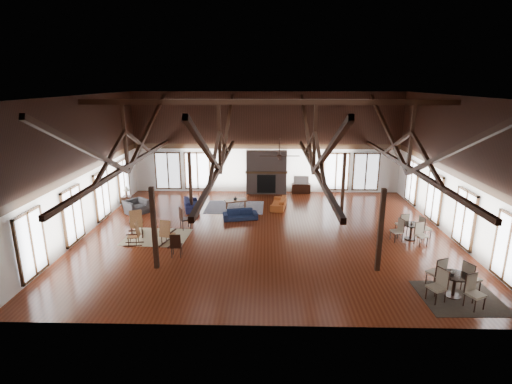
{
  "coord_description": "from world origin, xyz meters",
  "views": [
    {
      "loc": [
        -0.04,
        -16.71,
        6.59
      ],
      "look_at": [
        -0.48,
        1.0,
        1.64
      ],
      "focal_mm": 28.0,
      "sensor_mm": 36.0,
      "label": 1
    }
  ],
  "objects_px": {
    "coffee_table": "(236,201)",
    "armchair": "(136,207)",
    "sofa_navy_front": "(240,215)",
    "cafe_table_near": "(455,281)",
    "sofa_orange": "(279,203)",
    "sofa_navy_left": "(192,204)",
    "tv_console": "(301,188)",
    "cafe_table_far": "(411,229)"
  },
  "relations": [
    {
      "from": "armchair",
      "to": "cafe_table_near",
      "type": "bearing_deg",
      "value": -82.07
    },
    {
      "from": "coffee_table",
      "to": "armchair",
      "type": "relative_size",
      "value": 1.21
    },
    {
      "from": "coffee_table",
      "to": "tv_console",
      "type": "bearing_deg",
      "value": 19.66
    },
    {
      "from": "sofa_navy_front",
      "to": "cafe_table_near",
      "type": "relative_size",
      "value": 0.84
    },
    {
      "from": "cafe_table_far",
      "to": "sofa_navy_front",
      "type": "bearing_deg",
      "value": 162.43
    },
    {
      "from": "sofa_navy_front",
      "to": "sofa_navy_left",
      "type": "relative_size",
      "value": 0.92
    },
    {
      "from": "sofa_navy_front",
      "to": "cafe_table_near",
      "type": "distance_m",
      "value": 10.12
    },
    {
      "from": "sofa_navy_left",
      "to": "cafe_table_far",
      "type": "bearing_deg",
      "value": -126.06
    },
    {
      "from": "sofa_navy_left",
      "to": "tv_console",
      "type": "distance_m",
      "value": 6.93
    },
    {
      "from": "sofa_navy_left",
      "to": "cafe_table_far",
      "type": "relative_size",
      "value": 0.97
    },
    {
      "from": "sofa_orange",
      "to": "cafe_table_near",
      "type": "height_order",
      "value": "cafe_table_near"
    },
    {
      "from": "armchair",
      "to": "sofa_orange",
      "type": "bearing_deg",
      "value": -41.38
    },
    {
      "from": "coffee_table",
      "to": "cafe_table_far",
      "type": "xyz_separation_m",
      "value": [
        7.84,
        -4.19,
        0.09
      ]
    },
    {
      "from": "sofa_orange",
      "to": "cafe_table_near",
      "type": "relative_size",
      "value": 0.91
    },
    {
      "from": "cafe_table_near",
      "to": "cafe_table_far",
      "type": "relative_size",
      "value": 1.06
    },
    {
      "from": "sofa_orange",
      "to": "cafe_table_far",
      "type": "distance_m",
      "value": 7.03
    },
    {
      "from": "coffee_table",
      "to": "cafe_table_far",
      "type": "relative_size",
      "value": 0.69
    },
    {
      "from": "sofa_navy_left",
      "to": "coffee_table",
      "type": "distance_m",
      "value": 2.36
    },
    {
      "from": "sofa_navy_left",
      "to": "sofa_orange",
      "type": "height_order",
      "value": "sofa_navy_left"
    },
    {
      "from": "sofa_navy_front",
      "to": "sofa_navy_left",
      "type": "distance_m",
      "value": 3.15
    },
    {
      "from": "sofa_navy_front",
      "to": "tv_console",
      "type": "bearing_deg",
      "value": 43.23
    },
    {
      "from": "sofa_navy_front",
      "to": "coffee_table",
      "type": "height_order",
      "value": "sofa_navy_front"
    },
    {
      "from": "cafe_table_near",
      "to": "sofa_orange",
      "type": "bearing_deg",
      "value": 120.14
    },
    {
      "from": "sofa_navy_front",
      "to": "tv_console",
      "type": "distance_m",
      "value": 5.96
    },
    {
      "from": "armchair",
      "to": "tv_console",
      "type": "bearing_deg",
      "value": -25.16
    },
    {
      "from": "coffee_table",
      "to": "armchair",
      "type": "xyz_separation_m",
      "value": [
        -5.09,
        -0.99,
        -0.04
      ]
    },
    {
      "from": "sofa_orange",
      "to": "cafe_table_near",
      "type": "bearing_deg",
      "value": 38.67
    },
    {
      "from": "sofa_orange",
      "to": "coffee_table",
      "type": "xyz_separation_m",
      "value": [
        -2.29,
        -0.12,
        0.13
      ]
    },
    {
      "from": "sofa_navy_front",
      "to": "sofa_navy_left",
      "type": "xyz_separation_m",
      "value": [
        -2.7,
        1.61,
        0.02
      ]
    },
    {
      "from": "sofa_orange",
      "to": "sofa_navy_left",
      "type": "bearing_deg",
      "value": -77.41
    },
    {
      "from": "sofa_orange",
      "to": "cafe_table_near",
      "type": "xyz_separation_m",
      "value": [
        5.25,
        -9.05,
        0.25
      ]
    },
    {
      "from": "sofa_navy_left",
      "to": "coffee_table",
      "type": "relative_size",
      "value": 1.41
    },
    {
      "from": "coffee_table",
      "to": "armchair",
      "type": "height_order",
      "value": "armchair"
    },
    {
      "from": "sofa_orange",
      "to": "tv_console",
      "type": "relative_size",
      "value": 1.62
    },
    {
      "from": "armchair",
      "to": "cafe_table_near",
      "type": "relative_size",
      "value": 0.54
    },
    {
      "from": "cafe_table_near",
      "to": "cafe_table_far",
      "type": "bearing_deg",
      "value": 86.45
    },
    {
      "from": "tv_console",
      "to": "coffee_table",
      "type": "bearing_deg",
      "value": -140.52
    },
    {
      "from": "sofa_navy_left",
      "to": "sofa_orange",
      "type": "distance_m",
      "value": 4.66
    },
    {
      "from": "coffee_table",
      "to": "armchair",
      "type": "bearing_deg",
      "value": 171.19
    },
    {
      "from": "cafe_table_far",
      "to": "tv_console",
      "type": "height_order",
      "value": "cafe_table_far"
    },
    {
      "from": "armchair",
      "to": "cafe_table_near",
      "type": "height_order",
      "value": "cafe_table_near"
    },
    {
      "from": "sofa_orange",
      "to": "coffee_table",
      "type": "bearing_deg",
      "value": -78.52
    }
  ]
}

